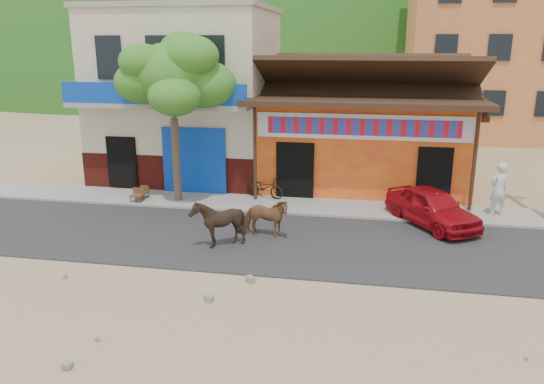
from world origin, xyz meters
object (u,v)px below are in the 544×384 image
Objects in this scene: cow_tan at (266,218)px; cafe_chair_right at (136,190)px; tree at (174,119)px; cow_dark at (218,223)px; cafe_chair_left at (142,187)px; scooter at (265,187)px; red_car at (432,207)px; pedestrian at (498,189)px.

cafe_chair_right is (-5.30, 2.51, -0.08)m from cow_tan.
tree is 4.17× the size of cow_dark.
cow_dark is 5.75m from cafe_chair_left.
tree is 4.14m from scooter.
red_car is at bearing 125.19° from cow_dark.
tree is 3.98× the size of scooter.
cow_tan is at bearing -14.45° from cafe_chair_left.
cow_dark is 9.51m from pedestrian.
tree is at bearing 140.36° from red_car.
scooter is at bearing 14.76° from cow_tan.
pedestrian is (7.29, 3.25, 0.38)m from cow_tan.
cow_dark is at bearing -38.74° from cafe_chair_right.
scooter is 1.67× the size of cafe_chair_right.
cow_dark reaches higher than red_car.
cow_dark is 0.40× the size of red_car.
cow_tan is 5.44m from red_car.
cafe_chair_right is (-12.59, -0.74, -0.45)m from pedestrian.
red_car is at bearing -65.13° from cow_tan.
pedestrian is at bearing -4.30° from red_car.
tree reaches higher than cafe_chair_left.
red_car is 3.96× the size of cafe_chair_right.
red_car is 10.37m from cafe_chair_right.
cafe_chair_left is at bearing 141.35° from red_car.
cafe_chair_left is at bearing 116.60° from scooter.
cafe_chair_left is (-12.59, -0.26, -0.49)m from pedestrian.
cafe_chair_left is (-4.11, 4.02, -0.22)m from cow_dark.
cafe_chair_right is at bearing 122.28° from scooter.
tree reaches higher than cafe_chair_right.
cow_tan is 5.87m from cafe_chair_right.
cow_dark is 1.72× the size of cafe_chair_left.
pedestrian reaches higher than red_car.
cow_tan is at bearing -37.69° from tree.
scooter is (3.10, 0.89, -2.60)m from tree.
tree is 7.19× the size of cafe_chair_left.
cafe_chair_right is at bearing 143.97° from red_car.
tree is 5.41m from cow_dark.
cow_dark is (-1.19, -1.03, 0.11)m from cow_tan.
tree is at bearing 55.44° from cow_tan.
cafe_chair_right is at bearing 67.76° from cow_tan.
scooter is at bearing 128.87° from red_car.
cow_tan is 3.99m from scooter.
cow_dark is at bearing -56.17° from tree.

